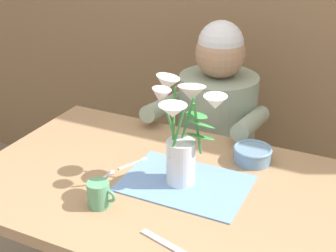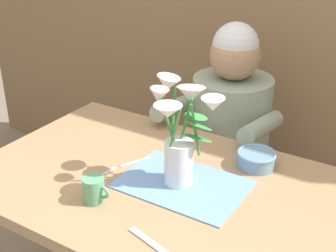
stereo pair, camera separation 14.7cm
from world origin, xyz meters
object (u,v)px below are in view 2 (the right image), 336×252
Objects in this scene: flower_vase at (180,131)px; dinner_knife at (154,245)px; ceramic_bowl at (256,159)px; tea_cup at (94,190)px; seated_person at (229,150)px.

flower_vase is 1.81× the size of dinner_knife.
tea_cup is (-0.34, -0.45, 0.01)m from ceramic_bowl.
tea_cup reaches higher than ceramic_bowl.
flower_vase reaches higher than tea_cup.
seated_person is at bearing 125.99° from ceramic_bowl.
ceramic_bowl is at bearing 97.16° from dinner_knife.
dinner_knife is at bearing -71.79° from flower_vase.
ceramic_bowl is (0.26, -0.36, 0.21)m from seated_person.
tea_cup is at bearing -126.59° from ceramic_bowl.
ceramic_bowl is 0.72× the size of dinner_knife.
flower_vase is 2.53× the size of ceramic_bowl.
seated_person is 8.35× the size of ceramic_bowl.
dinner_knife is at bearing -15.93° from tea_cup.
tea_cup is at bearing -126.89° from flower_vase.
flower_vase is (0.09, -0.59, 0.36)m from seated_person.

